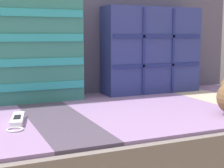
% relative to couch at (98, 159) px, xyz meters
% --- Properties ---
extents(couch, '(1.75, 0.91, 0.40)m').
position_rel_couch_xyz_m(couch, '(0.00, 0.00, 0.00)').
color(couch, brown).
rests_on(couch, ground_plane).
extents(sofa_backrest, '(1.72, 0.14, 0.47)m').
position_rel_couch_xyz_m(sofa_backrest, '(-0.00, 0.39, 0.44)').
color(sofa_backrest, '#514C60').
rests_on(sofa_backrest, couch).
extents(throw_pillow_quilted, '(0.48, 0.14, 0.40)m').
position_rel_couch_xyz_m(throw_pillow_quilted, '(0.37, 0.24, 0.40)').
color(throw_pillow_quilted, navy).
rests_on(throw_pillow_quilted, couch).
extents(throw_pillow_striped, '(0.37, 0.14, 0.43)m').
position_rel_couch_xyz_m(throw_pillow_striped, '(-0.18, 0.24, 0.42)').
color(throw_pillow_striped, '#337A70').
rests_on(throw_pillow_striped, couch).
extents(game_remote_near, '(0.08, 0.20, 0.02)m').
position_rel_couch_xyz_m(game_remote_near, '(-0.31, -0.11, 0.21)').
color(game_remote_near, white).
rests_on(game_remote_near, couch).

